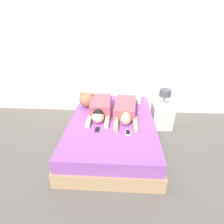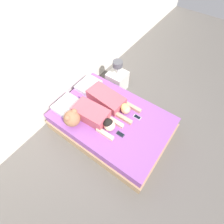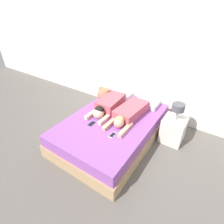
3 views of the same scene
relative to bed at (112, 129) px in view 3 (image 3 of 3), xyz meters
name	(u,v)px [view 3 (image 3 of 3)]	position (x,y,z in m)	size (l,w,h in m)	color
ground_plane	(112,137)	(0.00, 0.00, -0.22)	(12.00, 12.00, 0.00)	#5B5651
wall_back	(145,57)	(0.00, 1.24, 1.08)	(12.00, 0.06, 2.60)	silver
bed	(112,129)	(0.00, 0.00, 0.00)	(1.50, 2.18, 0.45)	tan
pillow_head_left	(121,94)	(-0.32, 0.84, 0.28)	(0.47, 0.38, 0.10)	silver
pillow_head_right	(147,102)	(0.32, 0.84, 0.28)	(0.47, 0.38, 0.10)	silver
person_left	(108,105)	(-0.23, 0.20, 0.35)	(0.39, 0.92, 0.24)	#B24C59
person_right	(129,113)	(0.23, 0.21, 0.33)	(0.43, 1.07, 0.21)	#B24C59
cell_phone_left	(92,124)	(-0.21, -0.33, 0.24)	(0.07, 0.14, 0.01)	#2D2D33
cell_phone_right	(113,135)	(0.27, -0.38, 0.24)	(0.07, 0.14, 0.01)	silver
plush_toy	(104,94)	(-0.52, 0.49, 0.39)	(0.30, 0.30, 0.31)	#996647
nightstand	(173,129)	(1.00, 0.57, 0.06)	(0.40, 0.40, 0.81)	beige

